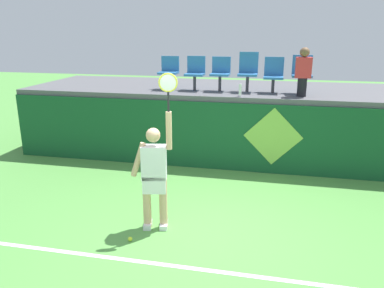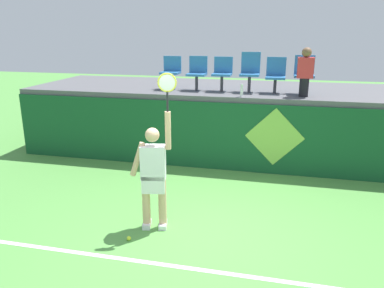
{
  "view_description": "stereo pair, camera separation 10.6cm",
  "coord_description": "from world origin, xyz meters",
  "px_view_note": "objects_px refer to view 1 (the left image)",
  "views": [
    {
      "loc": [
        0.96,
        -5.16,
        3.08
      ],
      "look_at": [
        -0.4,
        1.08,
        1.16
      ],
      "focal_mm": 35.81,
      "sensor_mm": 36.0,
      "label": 1
    },
    {
      "loc": [
        1.06,
        -5.14,
        3.08
      ],
      "look_at": [
        -0.4,
        1.08,
        1.16
      ],
      "focal_mm": 35.81,
      "sensor_mm": 36.0,
      "label": 2
    }
  ],
  "objects_px": {
    "stadium_chair_2": "(221,72)",
    "stadium_chair_0": "(169,70)",
    "tennis_ball": "(130,239)",
    "stadium_chair_3": "(248,70)",
    "tennis_player": "(155,173)",
    "spectator_0": "(303,71)",
    "stadium_chair_5": "(302,72)",
    "water_bottle": "(240,90)",
    "stadium_chair_1": "(195,71)",
    "stadium_chair_4": "(274,74)"
  },
  "relations": [
    {
      "from": "stadium_chair_2",
      "to": "stadium_chair_0",
      "type": "bearing_deg",
      "value": -179.92
    },
    {
      "from": "tennis_ball",
      "to": "stadium_chair_3",
      "type": "distance_m",
      "value": 4.95
    },
    {
      "from": "tennis_ball",
      "to": "stadium_chair_3",
      "type": "bearing_deg",
      "value": 72.13
    },
    {
      "from": "tennis_player",
      "to": "spectator_0",
      "type": "distance_m",
      "value": 4.28
    },
    {
      "from": "tennis_player",
      "to": "stadium_chair_5",
      "type": "relative_size",
      "value": 2.9
    },
    {
      "from": "tennis_player",
      "to": "tennis_ball",
      "type": "relative_size",
      "value": 37.56
    },
    {
      "from": "water_bottle",
      "to": "stadium_chair_1",
      "type": "relative_size",
      "value": 0.35
    },
    {
      "from": "stadium_chair_2",
      "to": "spectator_0",
      "type": "distance_m",
      "value": 1.9
    },
    {
      "from": "stadium_chair_3",
      "to": "tennis_player",
      "type": "bearing_deg",
      "value": -106.47
    },
    {
      "from": "stadium_chair_5",
      "to": "water_bottle",
      "type": "bearing_deg",
      "value": -150.62
    },
    {
      "from": "stadium_chair_2",
      "to": "stadium_chair_3",
      "type": "distance_m",
      "value": 0.65
    },
    {
      "from": "stadium_chair_3",
      "to": "stadium_chair_5",
      "type": "bearing_deg",
      "value": -0.28
    },
    {
      "from": "stadium_chair_2",
      "to": "water_bottle",
      "type": "bearing_deg",
      "value": -53.48
    },
    {
      "from": "stadium_chair_3",
      "to": "stadium_chair_0",
      "type": "bearing_deg",
      "value": -179.61
    },
    {
      "from": "stadium_chair_4",
      "to": "stadium_chair_5",
      "type": "height_order",
      "value": "stadium_chair_5"
    },
    {
      "from": "water_bottle",
      "to": "stadium_chair_2",
      "type": "height_order",
      "value": "stadium_chair_2"
    },
    {
      "from": "stadium_chair_4",
      "to": "stadium_chair_5",
      "type": "distance_m",
      "value": 0.62
    },
    {
      "from": "tennis_player",
      "to": "stadium_chair_0",
      "type": "distance_m",
      "value": 4.01
    },
    {
      "from": "stadium_chair_2",
      "to": "stadium_chair_1",
      "type": "bearing_deg",
      "value": 179.73
    },
    {
      "from": "tennis_ball",
      "to": "stadium_chair_5",
      "type": "relative_size",
      "value": 0.08
    },
    {
      "from": "stadium_chair_3",
      "to": "spectator_0",
      "type": "xyz_separation_m",
      "value": [
        1.21,
        -0.41,
        0.05
      ]
    },
    {
      "from": "stadium_chair_0",
      "to": "tennis_ball",
      "type": "bearing_deg",
      "value": -82.9
    },
    {
      "from": "stadium_chair_3",
      "to": "stadium_chair_4",
      "type": "distance_m",
      "value": 0.59
    },
    {
      "from": "water_bottle",
      "to": "stadium_chair_4",
      "type": "height_order",
      "value": "stadium_chair_4"
    },
    {
      "from": "stadium_chair_1",
      "to": "spectator_0",
      "type": "relative_size",
      "value": 0.76
    },
    {
      "from": "water_bottle",
      "to": "stadium_chair_0",
      "type": "relative_size",
      "value": 0.35
    },
    {
      "from": "tennis_ball",
      "to": "stadium_chair_5",
      "type": "distance_m",
      "value": 5.4
    },
    {
      "from": "water_bottle",
      "to": "stadium_chair_1",
      "type": "xyz_separation_m",
      "value": [
        -1.15,
        0.74,
        0.31
      ]
    },
    {
      "from": "water_bottle",
      "to": "stadium_chair_3",
      "type": "height_order",
      "value": "stadium_chair_3"
    },
    {
      "from": "stadium_chair_1",
      "to": "spectator_0",
      "type": "xyz_separation_m",
      "value": [
        2.46,
        -0.4,
        0.1
      ]
    },
    {
      "from": "tennis_ball",
      "to": "stadium_chair_4",
      "type": "bearing_deg",
      "value": 65.27
    },
    {
      "from": "tennis_ball",
      "to": "stadium_chair_4",
      "type": "height_order",
      "value": "stadium_chair_4"
    },
    {
      "from": "stadium_chair_4",
      "to": "spectator_0",
      "type": "height_order",
      "value": "spectator_0"
    },
    {
      "from": "stadium_chair_5",
      "to": "stadium_chair_3",
      "type": "bearing_deg",
      "value": 179.72
    },
    {
      "from": "stadium_chair_1",
      "to": "spectator_0",
      "type": "distance_m",
      "value": 2.5
    },
    {
      "from": "water_bottle",
      "to": "stadium_chair_3",
      "type": "xyz_separation_m",
      "value": [
        0.1,
        0.74,
        0.36
      ]
    },
    {
      "from": "stadium_chair_4",
      "to": "stadium_chair_5",
      "type": "bearing_deg",
      "value": -0.15
    },
    {
      "from": "stadium_chair_5",
      "to": "spectator_0",
      "type": "bearing_deg",
      "value": -90.0
    },
    {
      "from": "stadium_chair_0",
      "to": "spectator_0",
      "type": "relative_size",
      "value": 0.75
    },
    {
      "from": "stadium_chair_0",
      "to": "stadium_chair_1",
      "type": "relative_size",
      "value": 0.99
    },
    {
      "from": "stadium_chair_0",
      "to": "stadium_chair_1",
      "type": "height_order",
      "value": "stadium_chair_1"
    },
    {
      "from": "stadium_chair_1",
      "to": "stadium_chair_3",
      "type": "distance_m",
      "value": 1.25
    },
    {
      "from": "tennis_ball",
      "to": "tennis_player",
      "type": "bearing_deg",
      "value": 62.18
    },
    {
      "from": "tennis_player",
      "to": "stadium_chair_0",
      "type": "bearing_deg",
      "value": 101.86
    },
    {
      "from": "tennis_player",
      "to": "stadium_chair_1",
      "type": "relative_size",
      "value": 3.1
    },
    {
      "from": "water_bottle",
      "to": "tennis_player",
      "type": "bearing_deg",
      "value": -108.51
    },
    {
      "from": "stadium_chair_3",
      "to": "spectator_0",
      "type": "relative_size",
      "value": 0.87
    },
    {
      "from": "water_bottle",
      "to": "stadium_chair_4",
      "type": "xyz_separation_m",
      "value": [
        0.69,
        0.74,
        0.29
      ]
    },
    {
      "from": "stadium_chair_2",
      "to": "stadium_chair_5",
      "type": "bearing_deg",
      "value": 0.16
    },
    {
      "from": "spectator_0",
      "to": "stadium_chair_2",
      "type": "bearing_deg",
      "value": 167.87
    }
  ]
}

